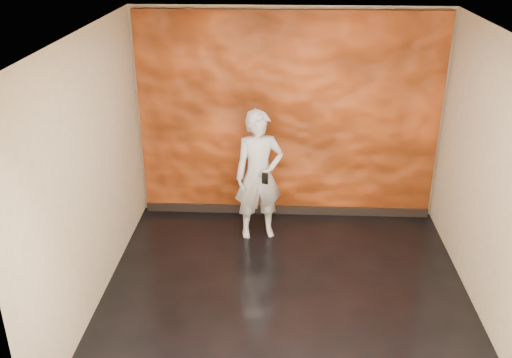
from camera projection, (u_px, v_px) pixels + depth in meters
name	position (u px, v px, depth m)	size (l,w,h in m)	color
room	(289.00, 179.00, 5.63)	(4.02, 4.02, 2.81)	black
feature_wall	(288.00, 118.00, 7.42)	(3.90, 0.06, 2.75)	#E1581F
baseboard	(286.00, 210.00, 7.93)	(3.90, 0.04, 0.12)	black
man	(259.00, 175.00, 7.09)	(0.61, 0.40, 1.67)	#ACB0BE
phone	(265.00, 178.00, 6.83)	(0.08, 0.02, 0.14)	black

